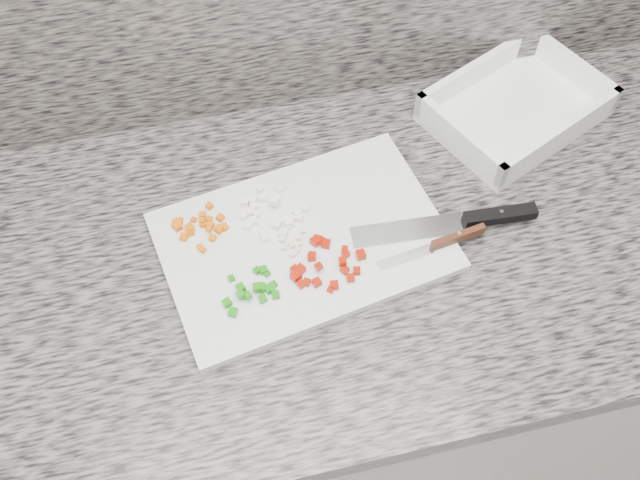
{
  "coord_description": "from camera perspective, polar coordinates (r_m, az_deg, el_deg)",
  "views": [
    {
      "loc": [
        -0.09,
        0.89,
        1.78
      ],
      "look_at": [
        0.04,
        1.43,
        0.93
      ],
      "focal_mm": 40.0,
      "sensor_mm": 36.0,
      "label": 1
    }
  ],
  "objects": [
    {
      "name": "green_pepper_pile",
      "position": [
        0.99,
        -5.3,
        -4.01
      ],
      "size": [
        0.08,
        0.07,
        0.02
      ],
      "color": "#187F0B",
      "rests_on": "cutting_board"
    },
    {
      "name": "garlic_pile",
      "position": [
        1.03,
        -2.23,
        -0.19
      ],
      "size": [
        0.04,
        0.06,
        0.01
      ],
      "color": "beige",
      "rests_on": "cutting_board"
    },
    {
      "name": "red_pepper_pile",
      "position": [
        1.01,
        0.29,
        -1.84
      ],
      "size": [
        0.11,
        0.1,
        0.02
      ],
      "color": "#A31402",
      "rests_on": "cutting_board"
    },
    {
      "name": "tray",
      "position": [
        1.23,
        15.36,
        10.11
      ],
      "size": [
        0.33,
        0.29,
        0.06
      ],
      "rotation": [
        0.0,
        0.0,
        0.42
      ],
      "color": "white",
      "rests_on": "countertop"
    },
    {
      "name": "cutting_board",
      "position": [
        1.04,
        -1.32,
        -0.11
      ],
      "size": [
        0.45,
        0.34,
        0.01
      ],
      "primitive_type": "cube",
      "rotation": [
        0.0,
        0.0,
        0.17
      ],
      "color": "silver",
      "rests_on": "countertop"
    },
    {
      "name": "carrot_pile",
      "position": [
        1.06,
        -9.74,
        1.07
      ],
      "size": [
        0.08,
        0.09,
        0.02
      ],
      "color": "#E06204",
      "rests_on": "cutting_board"
    },
    {
      "name": "cabinet",
      "position": [
        1.46,
        -1.65,
        -10.74
      ],
      "size": [
        3.92,
        0.62,
        0.86
      ],
      "primitive_type": "cube",
      "color": "beige",
      "rests_on": "ground"
    },
    {
      "name": "paring_knife",
      "position": [
        1.04,
        9.96,
        -0.17
      ],
      "size": [
        0.17,
        0.04,
        0.02
      ],
      "rotation": [
        0.0,
        0.0,
        0.15
      ],
      "color": "silver",
      "rests_on": "cutting_board"
    },
    {
      "name": "chef_knife",
      "position": [
        1.07,
        11.81,
        1.54
      ],
      "size": [
        0.28,
        0.05,
        0.02
      ],
      "rotation": [
        0.0,
        0.0,
        -0.07
      ],
      "color": "silver",
      "rests_on": "cutting_board"
    },
    {
      "name": "onion_pile",
      "position": [
        1.06,
        -3.98,
        2.12
      ],
      "size": [
        0.11,
        0.1,
        0.02
      ],
      "color": "white",
      "rests_on": "cutting_board"
    },
    {
      "name": "countertop",
      "position": [
        1.06,
        -2.24,
        -1.49
      ],
      "size": [
        3.96,
        0.64,
        0.04
      ],
      "primitive_type": "cube",
      "color": "#635D57",
      "rests_on": "cabinet"
    }
  ]
}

